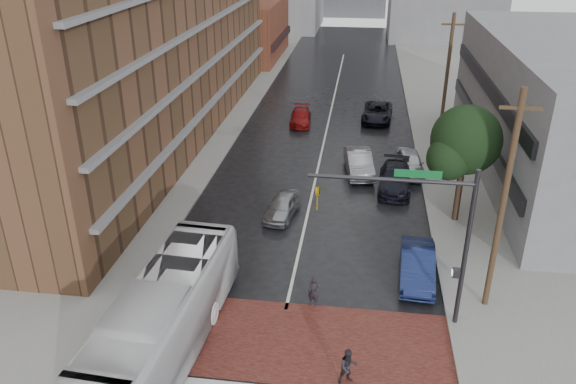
% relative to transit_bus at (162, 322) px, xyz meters
% --- Properties ---
extents(ground, '(160.00, 160.00, 0.00)m').
position_rel_transit_bus_xyz_m(ground, '(4.34, 1.00, -1.64)').
color(ground, black).
rests_on(ground, ground).
extents(crosswalk, '(14.00, 5.00, 0.02)m').
position_rel_transit_bus_xyz_m(crosswalk, '(4.34, 1.50, -1.63)').
color(crosswalk, brown).
rests_on(crosswalk, ground).
extents(sidewalk_west, '(9.00, 90.00, 0.15)m').
position_rel_transit_bus_xyz_m(sidewalk_west, '(-7.16, 26.00, -1.57)').
color(sidewalk_west, gray).
rests_on(sidewalk_west, ground).
extents(sidewalk_east, '(9.00, 90.00, 0.15)m').
position_rel_transit_bus_xyz_m(sidewalk_east, '(15.84, 26.00, -1.57)').
color(sidewalk_east, gray).
rests_on(sidewalk_east, ground).
extents(storefront_west, '(8.00, 16.00, 7.00)m').
position_rel_transit_bus_xyz_m(storefront_west, '(-7.66, 55.00, 1.86)').
color(storefront_west, brown).
rests_on(storefront_west, ground).
extents(building_east, '(11.00, 26.00, 9.00)m').
position_rel_transit_bus_xyz_m(building_east, '(20.84, 21.00, 2.86)').
color(building_east, gray).
rests_on(building_east, ground).
extents(street_tree, '(4.20, 4.10, 6.90)m').
position_rel_transit_bus_xyz_m(street_tree, '(12.86, 13.03, 3.09)').
color(street_tree, '#332319').
rests_on(street_tree, ground).
extents(signal_mast, '(6.50, 0.30, 7.20)m').
position_rel_transit_bus_xyz_m(signal_mast, '(10.19, 3.50, 3.09)').
color(signal_mast, '#2D2D33').
rests_on(signal_mast, ground).
extents(utility_pole_near, '(1.60, 0.26, 10.00)m').
position_rel_transit_bus_xyz_m(utility_pole_near, '(13.14, 5.00, 3.50)').
color(utility_pole_near, '#473321').
rests_on(utility_pole_near, ground).
extents(utility_pole_far, '(1.60, 0.26, 10.00)m').
position_rel_transit_bus_xyz_m(utility_pole_far, '(13.14, 25.00, 3.50)').
color(utility_pole_far, '#473321').
rests_on(utility_pole_far, ground).
extents(transit_bus, '(3.47, 11.92, 3.28)m').
position_rel_transit_bus_xyz_m(transit_bus, '(0.00, 0.00, 0.00)').
color(transit_bus, silver).
rests_on(transit_bus, ground).
extents(pedestrian_a, '(0.61, 0.48, 1.49)m').
position_rel_transit_bus_xyz_m(pedestrian_a, '(5.53, 4.00, -0.89)').
color(pedestrian_a, black).
rests_on(pedestrian_a, ground).
extents(pedestrian_b, '(0.88, 0.79, 1.48)m').
position_rel_transit_bus_xyz_m(pedestrian_b, '(7.24, -0.50, -0.90)').
color(pedestrian_b, '#272127').
rests_on(pedestrian_b, ground).
extents(car_travel_a, '(2.08, 3.95, 1.28)m').
position_rel_transit_bus_xyz_m(car_travel_a, '(2.89, 12.31, -1.00)').
color(car_travel_a, '#969A9D').
rests_on(car_travel_a, ground).
extents(car_travel_b, '(2.34, 4.97, 1.57)m').
position_rel_transit_bus_xyz_m(car_travel_b, '(7.18, 19.26, -0.85)').
color(car_travel_b, '#989B9F').
rests_on(car_travel_b, ground).
extents(car_travel_c, '(1.94, 4.30, 1.22)m').
position_rel_transit_bus_xyz_m(car_travel_c, '(1.98, 29.32, -1.03)').
color(car_travel_c, maroon).
rests_on(car_travel_c, ground).
extents(suv_travel, '(2.83, 5.47, 1.47)m').
position_rel_transit_bus_xyz_m(suv_travel, '(8.51, 31.16, -0.90)').
color(suv_travel, black).
rests_on(suv_travel, ground).
extents(car_parked_near, '(1.84, 4.64, 1.50)m').
position_rel_transit_bus_xyz_m(car_parked_near, '(10.24, 6.78, -0.89)').
color(car_parked_near, '#16214F').
rests_on(car_parked_near, ground).
extents(car_parked_mid, '(2.36, 5.14, 1.46)m').
position_rel_transit_bus_xyz_m(car_parked_mid, '(9.54, 17.00, -0.91)').
color(car_parked_mid, black).
rests_on(car_parked_mid, ground).
extents(car_parked_far, '(2.05, 4.42, 1.47)m').
position_rel_transit_bus_xyz_m(car_parked_far, '(10.64, 19.89, -0.91)').
color(car_parked_far, '#B5B9BD').
rests_on(car_parked_far, ground).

